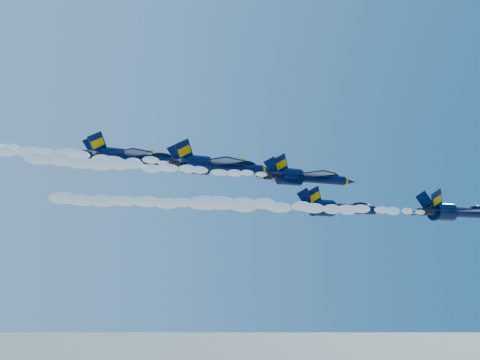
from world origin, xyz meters
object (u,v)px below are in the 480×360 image
jet_lead (458,212)px  jet_third (308,178)px  jet_fifth (133,158)px  jet_fourth (218,166)px  jet_second (340,208)px

jet_lead → jet_third: jet_third is taller
jet_lead → jet_fifth: size_ratio=0.83×
jet_lead → jet_fourth: (-24.90, 23.83, 7.92)m
jet_third → jet_fourth: size_ratio=0.89×
jet_third → jet_fourth: (-11.31, 7.97, 2.06)m
jet_second → jet_fourth: size_ratio=0.82×
jet_lead → jet_fourth: bearing=136.3°
jet_lead → jet_fifth: (-35.52, 33.17, 9.76)m
jet_fifth → jet_second: bearing=-44.6°
jet_third → jet_fourth: 13.99m
jet_third → jet_fifth: jet_fifth is taller
jet_lead → jet_fourth: jet_fourth is taller
jet_second → jet_fifth: bearing=135.4°
jet_lead → jet_fourth: 35.37m
jet_second → jet_lead: bearing=-39.7°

